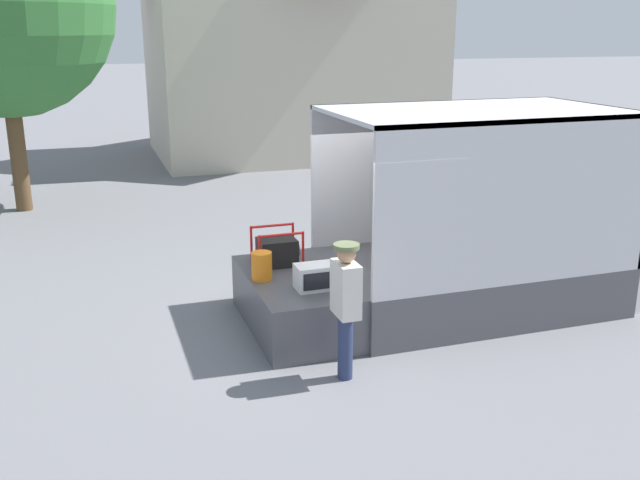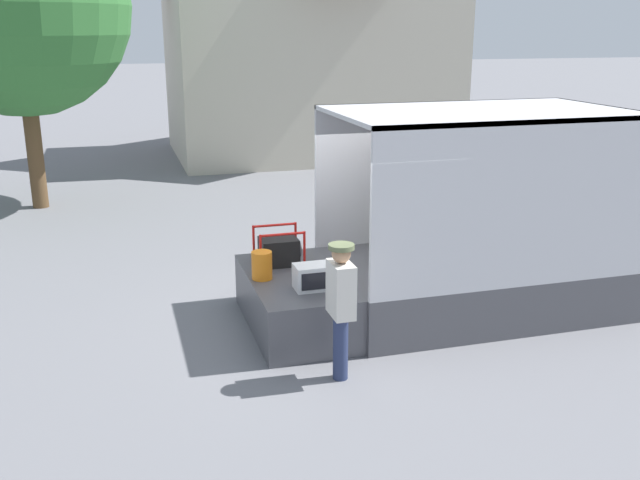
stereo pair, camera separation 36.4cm
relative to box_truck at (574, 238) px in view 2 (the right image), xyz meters
The scene contains 9 objects.
ground_plane 3.90m from the box_truck, behind, with size 160.00×160.00×0.00m, color slate.
box_truck is the anchor object (origin of this frame).
tailgate_deck 4.46m from the box_truck, behind, with size 1.27×2.37×0.75m, color #4C4C51.
microwave 4.33m from the box_truck, behind, with size 0.55×0.35×0.33m.
portable_generator 4.53m from the box_truck, behind, with size 0.67×0.54×0.53m.
orange_bucket 4.88m from the box_truck, behind, with size 0.28×0.28×0.38m.
worker_person 4.60m from the box_truck, 158.98° to the right, with size 0.30×0.44×1.68m.
house_backdrop 14.45m from the box_truck, 91.56° to the left, with size 9.14×6.42×7.45m.
street_tree 12.43m from the box_truck, 135.07° to the left, with size 4.80×4.80×6.90m.
Camera 2 is at (-2.88, -8.97, 4.02)m, focal length 40.00 mm.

